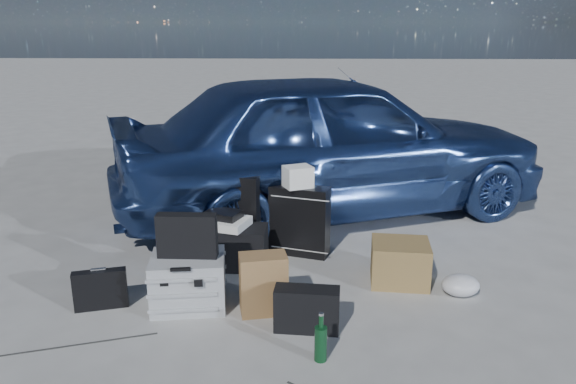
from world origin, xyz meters
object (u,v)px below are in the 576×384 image
at_px(suitcase_left, 230,213).
at_px(suitcase_right, 300,221).
at_px(duffel_bag, 224,247).
at_px(green_bottle, 321,338).
at_px(briefcase, 100,290).
at_px(cardboard_box, 400,263).
at_px(pelican_case, 189,281).
at_px(car, 331,143).

distance_m(suitcase_left, suitcase_right, 0.63).
bearing_deg(duffel_bag, suitcase_right, 28.36).
bearing_deg(duffel_bag, green_bottle, -57.18).
height_order(briefcase, duffel_bag, duffel_bag).
distance_m(suitcase_right, cardboard_box, 1.01).
distance_m(pelican_case, suitcase_right, 1.30).
relative_size(suitcase_right, cardboard_box, 1.40).
xyz_separation_m(suitcase_right, green_bottle, (0.15, -1.70, -0.16)).
bearing_deg(suitcase_left, suitcase_right, 11.87).
bearing_deg(cardboard_box, pelican_case, -164.98).
bearing_deg(pelican_case, green_bottle, -43.03).
distance_m(duffel_bag, cardboard_box, 1.49).
bearing_deg(duffel_bag, cardboard_box, -7.08).
bearing_deg(briefcase, green_bottle, -37.59).
height_order(briefcase, suitcase_left, suitcase_left).
height_order(duffel_bag, cardboard_box, duffel_bag).
distance_m(car, cardboard_box, 1.92).
bearing_deg(green_bottle, car, 86.58).
height_order(car, green_bottle, car).
relative_size(briefcase, cardboard_box, 0.84).
height_order(pelican_case, duffel_bag, pelican_case).
distance_m(car, green_bottle, 2.95).
distance_m(car, briefcase, 2.94).
relative_size(briefcase, green_bottle, 1.21).
bearing_deg(cardboard_box, car, 105.84).
distance_m(suitcase_left, green_bottle, 1.90).
xyz_separation_m(suitcase_left, cardboard_box, (1.45, -0.59, -0.20)).
distance_m(briefcase, cardboard_box, 2.33).
bearing_deg(cardboard_box, suitcase_right, 145.39).
relative_size(suitcase_right, green_bottle, 2.02).
relative_size(pelican_case, cardboard_box, 1.17).
bearing_deg(briefcase, car, 35.42).
bearing_deg(suitcase_right, green_bottle, -67.73).
xyz_separation_m(pelican_case, suitcase_left, (0.18, 1.03, 0.18)).
relative_size(briefcase, duffel_bag, 0.53).
bearing_deg(duffel_bag, car, 60.06).
bearing_deg(suitcase_left, duffel_bag, -78.13).
bearing_deg(suitcase_right, car, 91.77).
xyz_separation_m(briefcase, duffel_bag, (0.81, 0.77, 0.03)).
relative_size(car, cardboard_box, 10.18).
bearing_deg(suitcase_left, car, 64.85).
xyz_separation_m(suitcase_left, green_bottle, (0.78, -1.72, -0.21)).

